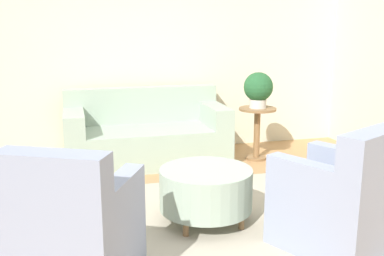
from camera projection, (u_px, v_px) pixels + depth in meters
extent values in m
plane|color=#AD7F51|center=(192.00, 226.00, 3.93)|extent=(16.00, 16.00, 0.00)
cube|color=beige|center=(142.00, 50.00, 6.10)|extent=(9.15, 0.12, 2.80)
cube|color=#B2A893|center=(192.00, 225.00, 3.92)|extent=(3.31, 2.30, 0.01)
cube|color=#9EB29E|center=(147.00, 145.00, 5.71)|extent=(2.01, 0.95, 0.46)
cube|color=#9EB29E|center=(142.00, 105.00, 5.96)|extent=(2.01, 0.20, 0.47)
cube|color=#9EB29E|center=(74.00, 122.00, 5.39)|extent=(0.24, 0.91, 0.26)
cube|color=#9EB29E|center=(214.00, 115.00, 5.83)|extent=(0.24, 0.91, 0.26)
cube|color=olive|center=(154.00, 171.00, 5.33)|extent=(1.81, 0.05, 0.06)
cube|color=#8E99B2|center=(80.00, 252.00, 3.02)|extent=(0.97, 1.01, 0.41)
cube|color=#8E99B2|center=(53.00, 199.00, 2.64)|extent=(0.70, 0.49, 0.57)
cube|color=#8E99B2|center=(117.00, 203.00, 2.91)|extent=(0.46, 0.73, 0.31)
cube|color=#8E99B2|center=(40.00, 197.00, 3.02)|extent=(0.46, 0.73, 0.31)
cube|color=olive|center=(102.00, 250.00, 3.41)|extent=(0.58, 0.32, 0.06)
cube|color=#8E99B2|center=(331.00, 221.00, 3.51)|extent=(0.97, 1.01, 0.41)
cube|color=#8E99B2|center=(372.00, 170.00, 3.19)|extent=(0.70, 0.49, 0.57)
cube|color=#8E99B2|center=(351.00, 169.00, 3.62)|extent=(0.46, 0.73, 0.31)
cube|color=#8E99B2|center=(312.00, 184.00, 3.27)|extent=(0.46, 0.73, 0.31)
cube|color=olive|center=(292.00, 227.00, 3.81)|extent=(0.58, 0.32, 0.06)
cylinder|color=#9EB29E|center=(206.00, 189.00, 3.95)|extent=(0.82, 0.82, 0.36)
cylinder|color=olive|center=(186.00, 229.00, 3.70)|extent=(0.05, 0.05, 0.12)
cylinder|color=olive|center=(241.00, 222.00, 3.83)|extent=(0.05, 0.05, 0.12)
cylinder|color=olive|center=(173.00, 207.00, 4.17)|extent=(0.05, 0.05, 0.12)
cylinder|color=olive|center=(223.00, 201.00, 4.29)|extent=(0.05, 0.05, 0.12)
cylinder|color=olive|center=(258.00, 109.00, 5.77)|extent=(0.48, 0.48, 0.03)
cylinder|color=olive|center=(257.00, 135.00, 5.85)|extent=(0.08, 0.08, 0.66)
cylinder|color=olive|center=(256.00, 158.00, 5.92)|extent=(0.26, 0.26, 0.03)
cylinder|color=beige|center=(258.00, 104.00, 5.76)|extent=(0.22, 0.22, 0.11)
sphere|color=#23562D|center=(258.00, 87.00, 5.71)|extent=(0.37, 0.37, 0.37)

